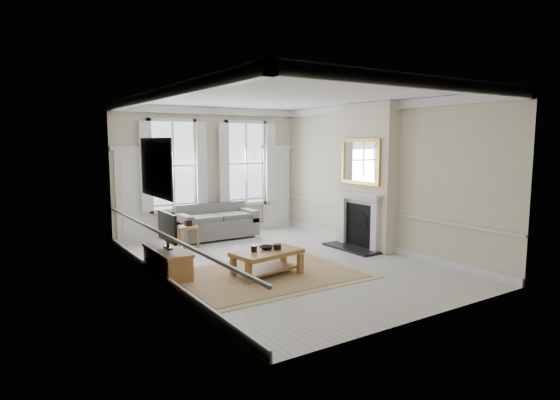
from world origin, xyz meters
TOP-DOWN VIEW (x-y plane):
  - floor at (0.00, 0.00)m, footprint 7.20×7.20m
  - ceiling at (0.00, 0.00)m, footprint 7.20×7.20m
  - back_wall at (0.00, 3.60)m, footprint 5.20×0.00m
  - left_wall at (-2.60, 0.00)m, footprint 0.00×7.20m
  - right_wall at (2.60, 0.00)m, footprint 0.00×7.20m
  - window_left at (-1.05, 3.55)m, footprint 1.26×0.20m
  - window_right at (1.05, 3.55)m, footprint 1.26×0.20m
  - door_left at (-2.05, 3.56)m, footprint 0.90×0.08m
  - door_right at (2.05, 3.56)m, footprint 0.90×0.08m
  - painting at (-2.56, 0.30)m, footprint 0.05×1.66m
  - chimney_breast at (2.43, 0.20)m, footprint 0.35×1.70m
  - hearth at (2.00, 0.20)m, footprint 0.55×1.50m
  - fireplace at (2.20, 0.20)m, footprint 0.21×1.45m
  - mirror at (2.21, 0.20)m, footprint 0.06×1.26m
  - sofa at (-0.10, 3.11)m, footprint 2.01×0.98m
  - side_table at (-1.10, 2.51)m, footprint 0.51×0.51m
  - rug at (-0.77, -0.55)m, footprint 3.50×2.60m
  - coffee_table at (-0.77, -0.55)m, footprint 1.38×0.94m
  - ceramic_pot_a at (-1.02, -0.50)m, footprint 0.12×0.12m
  - ceramic_pot_b at (-0.57, -0.60)m, footprint 0.15×0.15m
  - bowl at (-0.72, -0.45)m, footprint 0.35×0.35m
  - tv_stand at (-2.34, 0.49)m, footprint 0.47×1.45m
  - tv at (-2.32, 0.49)m, footprint 0.08×0.90m

SIDE VIEW (x-z plane):
  - floor at x=0.00m, z-range 0.00..0.00m
  - rug at x=-0.77m, z-range 0.00..0.02m
  - hearth at x=2.00m, z-range 0.00..0.05m
  - tv_stand at x=-2.34m, z-range 0.00..0.52m
  - sofa at x=-0.10m, z-range -0.08..0.82m
  - coffee_table at x=-0.77m, z-range 0.16..0.64m
  - side_table at x=-1.10m, z-range 0.15..0.67m
  - bowl at x=-0.72m, z-range 0.48..0.54m
  - ceramic_pot_b at x=-0.57m, z-range 0.48..0.59m
  - ceramic_pot_a at x=-1.02m, z-range 0.48..0.60m
  - fireplace at x=2.20m, z-range 0.07..1.40m
  - tv at x=-2.32m, z-range 0.57..1.25m
  - door_left at x=-2.05m, z-range 0.00..2.30m
  - door_right at x=2.05m, z-range 0.00..2.30m
  - back_wall at x=0.00m, z-range -0.90..4.30m
  - left_wall at x=-2.60m, z-range -1.90..5.30m
  - right_wall at x=2.60m, z-range -1.90..5.30m
  - chimney_breast at x=2.43m, z-range 0.01..3.39m
  - window_left at x=-1.05m, z-range 0.80..3.00m
  - window_right at x=1.05m, z-range 0.80..3.00m
  - painting at x=-2.56m, z-range 1.52..2.58m
  - mirror at x=2.21m, z-range 1.52..2.58m
  - ceiling at x=0.00m, z-range 3.40..3.40m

